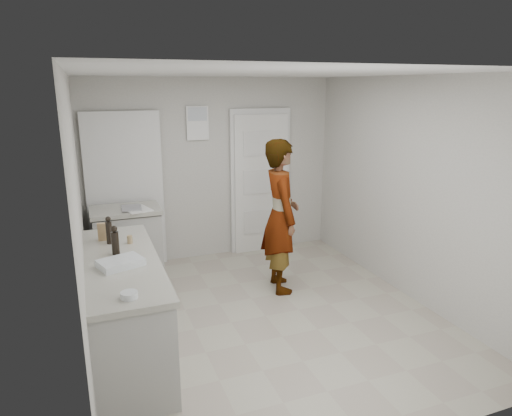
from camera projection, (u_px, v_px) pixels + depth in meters
name	position (u px, v px, depth m)	size (l,w,h in m)	color
ground	(266.00, 316.00, 4.89)	(4.00, 4.00, 0.00)	#A89D8D
room_shell	(202.00, 187.00, 6.32)	(4.00, 4.00, 4.00)	beige
main_counter	(125.00, 311.00, 4.10)	(0.64, 1.96, 0.93)	#AFAEAA
side_counter	(128.00, 246.00, 5.74)	(0.84, 0.61, 0.93)	#AFAEAA
person	(281.00, 216.00, 5.34)	(0.66, 0.44, 1.81)	silver
cake_mix_box	(103.00, 232.00, 4.44)	(0.11, 0.05, 0.17)	tan
spice_jar	(130.00, 239.00, 4.36)	(0.05, 0.05, 0.08)	tan
oil_cruet_a	(115.00, 241.00, 4.06)	(0.07, 0.07, 0.27)	black
oil_cruet_b	(109.00, 231.00, 4.33)	(0.06, 0.06, 0.27)	black
baking_dish	(121.00, 263.00, 3.81)	(0.41, 0.34, 0.06)	silver
egg_bowl	(129.00, 295.00, 3.24)	(0.12, 0.12, 0.05)	silver
papers	(137.00, 209.00, 5.55)	(0.28, 0.36, 0.01)	white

